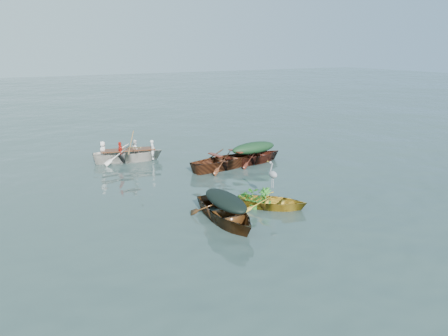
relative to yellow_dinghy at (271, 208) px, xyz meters
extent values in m
plane|color=#324642|center=(0.80, -0.45, 0.00)|extent=(140.00, 140.00, 0.00)
imported|color=gold|center=(0.00, 0.00, 0.00)|extent=(2.95, 2.87, 0.76)
imported|color=#452610|center=(-1.89, -0.31, 0.00)|extent=(1.59, 4.01, 1.01)
imported|color=#4C1D11|center=(2.53, 5.05, 0.00)|extent=(4.27, 1.66, 0.96)
imported|color=brown|center=(1.02, 4.92, 0.00)|extent=(4.79, 2.10, 1.10)
imported|color=silver|center=(-2.33, 8.07, 0.00)|extent=(4.58, 2.27, 1.05)
ellipsoid|color=black|center=(-1.89, -0.31, 0.71)|extent=(0.87, 2.21, 0.40)
ellipsoid|color=#14321A|center=(2.53, 5.05, 0.74)|extent=(2.35, 0.91, 0.52)
imported|color=#1D691B|center=(-0.38, 0.39, 0.68)|extent=(1.14, 1.13, 0.60)
imported|color=silver|center=(-2.33, 8.07, 0.91)|extent=(3.26, 1.85, 0.76)
camera|label=1|loc=(-7.85, -11.01, 5.15)|focal=35.00mm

